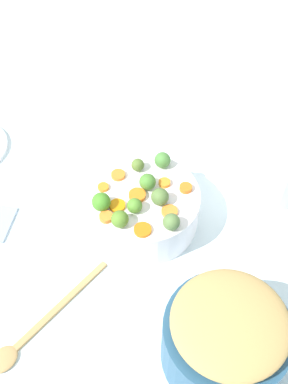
# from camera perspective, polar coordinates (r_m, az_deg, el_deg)

# --- Properties ---
(tabletop) EXTENTS (2.40, 2.40, 0.02)m
(tabletop) POSITION_cam_1_polar(r_m,az_deg,el_deg) (1.19, 0.36, -2.48)
(tabletop) COLOR silver
(tabletop) RESTS_ON ground
(serving_bowl_carrots) EXTENTS (0.26, 0.26, 0.10)m
(serving_bowl_carrots) POSITION_cam_1_polar(r_m,az_deg,el_deg) (1.12, 0.00, -1.93)
(serving_bowl_carrots) COLOR white
(serving_bowl_carrots) RESTS_ON tabletop
(metal_pot) EXTENTS (0.24, 0.24, 0.13)m
(metal_pot) POSITION_cam_1_polar(r_m,az_deg,el_deg) (0.96, 9.53, -17.24)
(metal_pot) COLOR #264F70
(metal_pot) RESTS_ON tabletop
(stuffing_mound) EXTENTS (0.21, 0.21, 0.05)m
(stuffing_mound) POSITION_cam_1_polar(r_m,az_deg,el_deg) (0.88, 10.28, -15.08)
(stuffing_mound) COLOR tan
(stuffing_mound) RESTS_ON metal_pot
(carrot_slice_0) EXTENTS (0.04, 0.04, 0.01)m
(carrot_slice_0) POSITION_cam_1_polar(r_m,az_deg,el_deg) (1.10, -4.88, 0.58)
(carrot_slice_0) COLOR orange
(carrot_slice_0) RESTS_ON serving_bowl_carrots
(carrot_slice_1) EXTENTS (0.05, 0.05, 0.01)m
(carrot_slice_1) POSITION_cam_1_polar(r_m,az_deg,el_deg) (1.08, -0.99, -0.32)
(carrot_slice_1) COLOR orange
(carrot_slice_1) RESTS_ON serving_bowl_carrots
(carrot_slice_2) EXTENTS (0.05, 0.05, 0.01)m
(carrot_slice_2) POSITION_cam_1_polar(r_m,az_deg,el_deg) (1.12, -3.10, 2.04)
(carrot_slice_2) COLOR orange
(carrot_slice_2) RESTS_ON serving_bowl_carrots
(carrot_slice_3) EXTENTS (0.04, 0.04, 0.01)m
(carrot_slice_3) POSITION_cam_1_polar(r_m,az_deg,el_deg) (1.10, 5.00, 0.49)
(carrot_slice_3) COLOR orange
(carrot_slice_3) RESTS_ON serving_bowl_carrots
(carrot_slice_4) EXTENTS (0.04, 0.04, 0.01)m
(carrot_slice_4) POSITION_cam_1_polar(r_m,az_deg,el_deg) (1.10, 2.45, 1.10)
(carrot_slice_4) COLOR orange
(carrot_slice_4) RESTS_ON serving_bowl_carrots
(carrot_slice_5) EXTENTS (0.04, 0.04, 0.01)m
(carrot_slice_5) POSITION_cam_1_polar(r_m,az_deg,el_deg) (1.04, -4.54, -2.99)
(carrot_slice_5) COLOR orange
(carrot_slice_5) RESTS_ON serving_bowl_carrots
(carrot_slice_6) EXTENTS (0.05, 0.05, 0.01)m
(carrot_slice_6) POSITION_cam_1_polar(r_m,az_deg,el_deg) (1.02, -0.17, -4.53)
(carrot_slice_6) COLOR orange
(carrot_slice_6) RESTS_ON serving_bowl_carrots
(carrot_slice_7) EXTENTS (0.04, 0.04, 0.01)m
(carrot_slice_7) POSITION_cam_1_polar(r_m,az_deg,el_deg) (1.06, -3.20, -1.62)
(carrot_slice_7) COLOR orange
(carrot_slice_7) RESTS_ON serving_bowl_carrots
(carrot_slice_8) EXTENTS (0.04, 0.04, 0.01)m
(carrot_slice_8) POSITION_cam_1_polar(r_m,az_deg,el_deg) (1.05, 3.07, -2.34)
(carrot_slice_8) COLOR orange
(carrot_slice_8) RESTS_ON serving_bowl_carrots
(brussels_sprout_0) EXTENTS (0.04, 0.04, 0.04)m
(brussels_sprout_0) POSITION_cam_1_polar(r_m,az_deg,el_deg) (1.06, 1.91, -0.57)
(brussels_sprout_0) COLOR #557438
(brussels_sprout_0) RESTS_ON serving_bowl_carrots
(brussels_sprout_1) EXTENTS (0.04, 0.04, 0.04)m
(brussels_sprout_1) POSITION_cam_1_polar(r_m,az_deg,el_deg) (1.02, 3.29, -3.58)
(brussels_sprout_1) COLOR #57763E
(brussels_sprout_1) RESTS_ON serving_bowl_carrots
(brussels_sprout_2) EXTENTS (0.03, 0.03, 0.03)m
(brussels_sprout_2) POSITION_cam_1_polar(r_m,az_deg,el_deg) (1.04, -1.14, -1.64)
(brussels_sprout_2) COLOR #52892D
(brussels_sprout_2) RESTS_ON serving_bowl_carrots
(brussels_sprout_3) EXTENTS (0.03, 0.03, 0.03)m
(brussels_sprout_3) POSITION_cam_1_polar(r_m,az_deg,el_deg) (1.13, -0.75, 3.25)
(brussels_sprout_3) COLOR #56722E
(brussels_sprout_3) RESTS_ON serving_bowl_carrots
(brussels_sprout_4) EXTENTS (0.04, 0.04, 0.04)m
(brussels_sprout_4) POSITION_cam_1_polar(r_m,az_deg,el_deg) (1.13, 2.14, 3.86)
(brussels_sprout_4) COLOR #4A8139
(brussels_sprout_4) RESTS_ON serving_bowl_carrots
(brussels_sprout_5) EXTENTS (0.04, 0.04, 0.04)m
(brussels_sprout_5) POSITION_cam_1_polar(r_m,az_deg,el_deg) (1.09, 0.42, 1.22)
(brussels_sprout_5) COLOR #4A8130
(brussels_sprout_5) RESTS_ON serving_bowl_carrots
(brussels_sprout_6) EXTENTS (0.04, 0.04, 0.04)m
(brussels_sprout_6) POSITION_cam_1_polar(r_m,az_deg,el_deg) (1.05, -5.12, -1.18)
(brussels_sprout_6) COLOR #448526
(brussels_sprout_6) RESTS_ON serving_bowl_carrots
(brussels_sprout_7) EXTENTS (0.04, 0.04, 0.04)m
(brussels_sprout_7) POSITION_cam_1_polar(r_m,az_deg,el_deg) (1.02, -2.90, -3.24)
(brussels_sprout_7) COLOR #567F29
(brussels_sprout_7) RESTS_ON serving_bowl_carrots
(wooden_spoon) EXTENTS (0.08, 0.32, 0.01)m
(wooden_spoon) POSITION_cam_1_polar(r_m,az_deg,el_deg) (1.04, -13.38, -16.13)
(wooden_spoon) COLOR tan
(wooden_spoon) RESTS_ON tabletop
(casserole_dish) EXTENTS (0.22, 0.22, 0.12)m
(casserole_dish) POSITION_cam_1_polar(r_m,az_deg,el_deg) (1.24, 14.08, 3.22)
(casserole_dish) COLOR white
(casserole_dish) RESTS_ON tabletop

